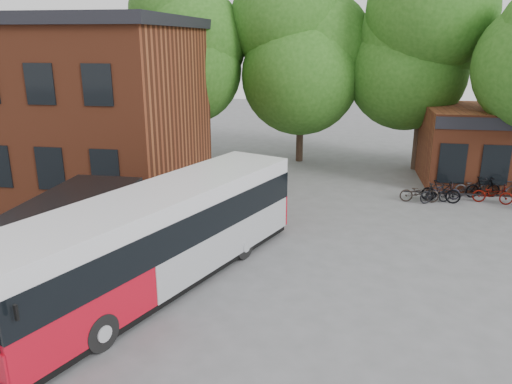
% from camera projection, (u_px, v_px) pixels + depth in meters
% --- Properties ---
extents(ground, '(100.00, 100.00, 0.00)m').
position_uv_depth(ground, '(226.00, 281.00, 16.08)').
color(ground, '#5E5E60').
extents(station_building, '(18.40, 10.40, 8.50)m').
position_uv_depth(station_building, '(13.00, 105.00, 25.33)').
color(station_building, brown).
rests_on(station_building, ground).
extents(bus_shelter, '(3.60, 7.00, 2.90)m').
position_uv_depth(bus_shelter, '(76.00, 243.00, 15.41)').
color(bus_shelter, '#252528').
rests_on(bus_shelter, ground).
extents(bike_rail, '(5.20, 0.10, 0.38)m').
position_uv_depth(bike_rail, '(459.00, 197.00, 24.01)').
color(bike_rail, '#252528').
rests_on(bike_rail, ground).
extents(tree_0, '(7.92, 7.92, 11.00)m').
position_uv_depth(tree_0, '(186.00, 73.00, 30.48)').
color(tree_0, '#255617').
rests_on(tree_0, ground).
extents(tree_1, '(7.92, 7.92, 10.40)m').
position_uv_depth(tree_1, '(301.00, 78.00, 30.42)').
color(tree_1, '#255617').
rests_on(tree_1, ground).
extents(tree_2, '(7.92, 7.92, 11.00)m').
position_uv_depth(tree_2, '(423.00, 75.00, 28.30)').
color(tree_2, '#255617').
rests_on(tree_2, ground).
extents(city_bus, '(7.04, 12.15, 3.07)m').
position_uv_depth(city_bus, '(160.00, 239.00, 15.49)').
color(city_bus, red).
rests_on(city_bus, ground).
extents(bicycle_0, '(1.83, 0.68, 0.95)m').
position_uv_depth(bicycle_0, '(419.00, 193.00, 23.74)').
color(bicycle_0, black).
rests_on(bicycle_0, ground).
extents(bicycle_1, '(1.68, 1.06, 0.98)m').
position_uv_depth(bicycle_1, '(436.00, 193.00, 23.60)').
color(bicycle_1, black).
rests_on(bicycle_1, ground).
extents(bicycle_2, '(1.65, 0.74, 0.84)m').
position_uv_depth(bicycle_2, '(443.00, 191.00, 24.15)').
color(bicycle_2, black).
rests_on(bicycle_2, ground).
extents(bicycle_3, '(1.86, 0.87, 1.08)m').
position_uv_depth(bicycle_3, '(441.00, 192.00, 23.68)').
color(bicycle_3, black).
rests_on(bicycle_3, ground).
extents(bicycle_4, '(1.95, 1.03, 0.97)m').
position_uv_depth(bicycle_4, '(473.00, 187.00, 24.64)').
color(bicycle_4, '#2A2A2E').
rests_on(bicycle_4, ground).
extents(bicycle_5, '(1.84, 0.93, 1.06)m').
position_uv_depth(bicycle_5, '(483.00, 187.00, 24.42)').
color(bicycle_5, black).
rests_on(bicycle_5, ground).
extents(bicycle_6, '(1.87, 0.96, 0.94)m').
position_uv_depth(bicycle_6, '(493.00, 194.00, 23.55)').
color(bicycle_6, '#5F0B05').
rests_on(bicycle_6, ground).
extents(bicycle_extra_0, '(1.72, 0.74, 1.00)m').
position_uv_depth(bicycle_extra_0, '(508.00, 188.00, 24.45)').
color(bicycle_extra_0, black).
rests_on(bicycle_extra_0, ground).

